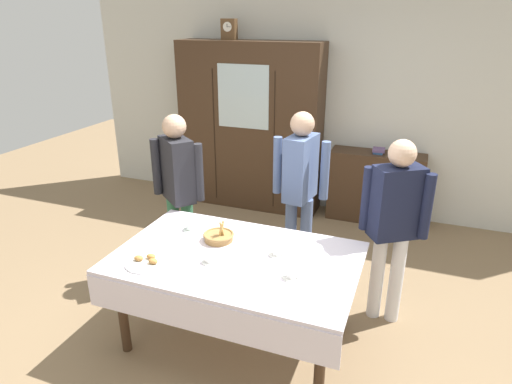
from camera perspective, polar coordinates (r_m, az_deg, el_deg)
name	(u,v)px	position (r m, az deg, el deg)	size (l,w,h in m)	color
ground_plane	(247,323)	(3.81, -1.12, -16.48)	(12.00, 12.00, 0.00)	#846B4C
back_wall	(327,104)	(5.63, 9.09, 11.18)	(6.40, 0.10, 2.70)	silver
dining_table	(235,269)	(3.26, -2.77, -9.89)	(1.75, 1.11, 0.74)	#3D2819
wall_cabinet	(250,127)	(5.67, -0.75, 8.36)	(1.80, 0.46, 2.09)	#3D2819
mantel_clock	(229,29)	(5.62, -3.48, 20.20)	(0.18, 0.11, 0.24)	brown
bookshelf_low	(375,187)	(5.54, 15.06, 0.61)	(1.10, 0.35, 0.86)	#3D2819
book_stack	(379,151)	(5.40, 15.53, 5.15)	(0.15, 0.18, 0.05)	#2D5184
tea_cup_near_left	(278,252)	(3.24, 2.81, -7.69)	(0.13, 0.13, 0.06)	white
tea_cup_far_right	(211,259)	(3.16, -5.86, -8.55)	(0.13, 0.13, 0.06)	white
tea_cup_front_edge	(191,227)	(3.64, -8.39, -4.44)	(0.13, 0.13, 0.06)	silver
tea_cup_mid_right	(292,274)	(2.99, 4.64, -10.52)	(0.13, 0.13, 0.06)	white
bread_basket	(219,236)	(3.44, -4.82, -5.71)	(0.24, 0.24, 0.16)	#9E7542
pastry_plate	(146,262)	(3.24, -13.97, -8.72)	(0.28, 0.28, 0.05)	white
spoon_back_edge	(256,291)	(2.86, -0.01, -12.68)	(0.12, 0.02, 0.01)	silver
spoon_far_right	(178,244)	(3.44, -9.97, -6.62)	(0.12, 0.02, 0.01)	silver
person_behind_table_right	(178,182)	(4.09, -10.01, 1.29)	(0.52, 0.38, 1.57)	#33704C
person_by_cabinet	(300,180)	(4.04, 5.72, 1.50)	(0.52, 0.39, 1.59)	slate
person_behind_table_left	(394,217)	(3.56, 17.38, -3.06)	(0.52, 0.37, 1.54)	silver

